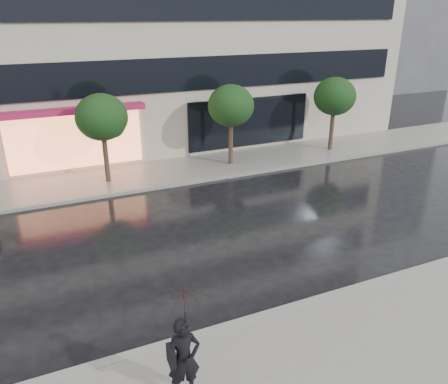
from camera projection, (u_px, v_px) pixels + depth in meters
ground at (283, 287)px, 12.18m from camera, size 120.00×120.00×0.00m
sidewalk_near at (361, 364)px, 9.41m from camera, size 60.00×4.50×0.12m
sidewalk_far at (171, 171)px, 20.81m from camera, size 60.00×3.50×0.12m
curb_near at (303, 305)px, 11.31m from camera, size 60.00×0.25×0.14m
curb_far at (183, 183)px, 19.33m from camera, size 60.00×0.25×0.14m
bg_building_right at (368, 2)px, 42.52m from camera, size 12.00×12.00×16.00m
tree_mid_west at (103, 119)px, 18.43m from camera, size 2.20×2.20×3.99m
tree_mid_east at (232, 107)px, 20.68m from camera, size 2.20×2.20×3.99m
tree_far_east at (335, 98)px, 22.93m from camera, size 2.20×2.20×3.99m
pedestrian_with_umbrella at (184, 328)px, 8.03m from camera, size 1.01×1.02×2.45m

